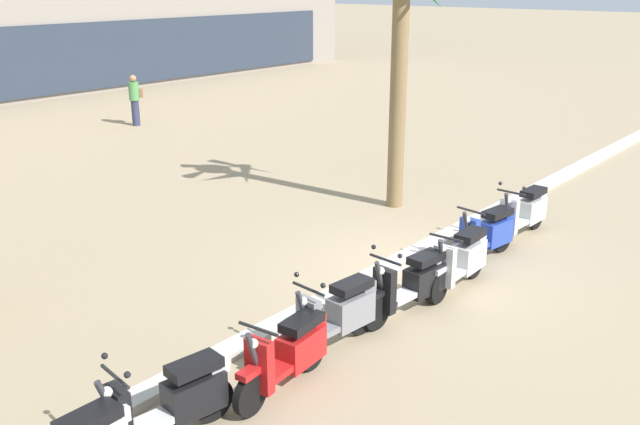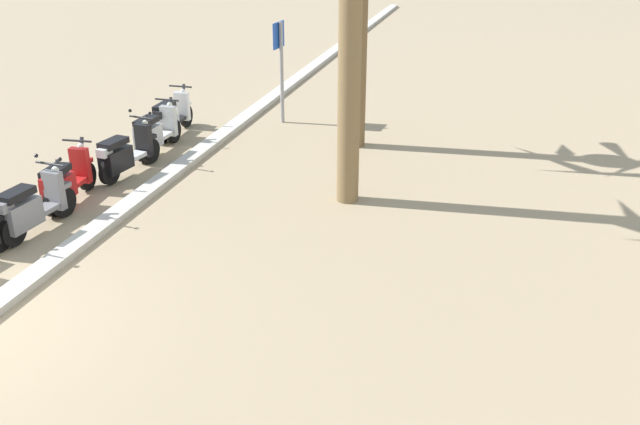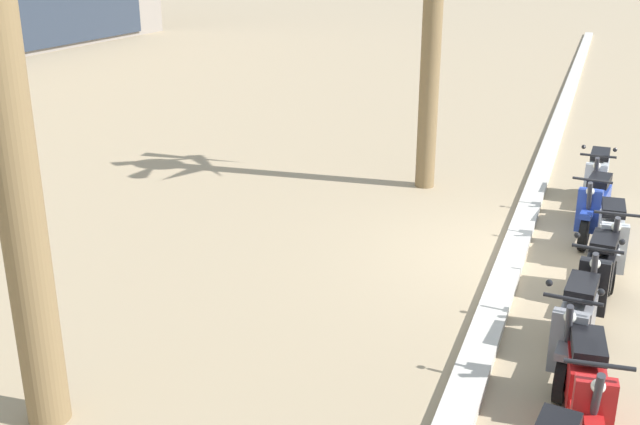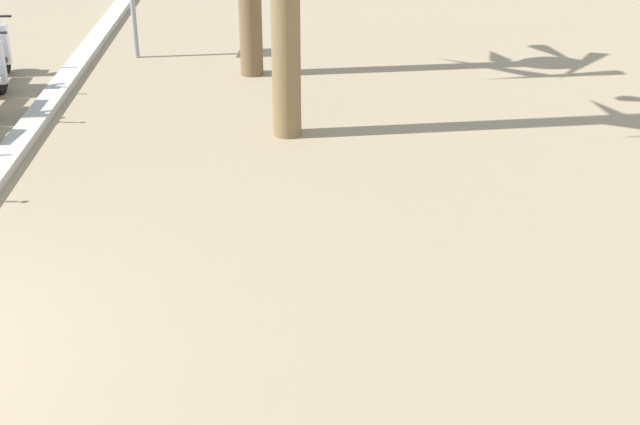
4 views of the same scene
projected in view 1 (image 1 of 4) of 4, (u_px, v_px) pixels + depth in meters
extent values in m
plane|color=#9E896B|center=(415.00, 271.00, 12.04)|extent=(200.00, 200.00, 0.00)
cube|color=#BCB7AD|center=(397.00, 262.00, 12.24)|extent=(60.00, 0.36, 0.12)
cube|color=black|center=(88.00, 419.00, 6.65)|extent=(0.60, 0.31, 0.12)
cube|color=silver|center=(115.00, 415.00, 6.88)|extent=(0.24, 0.20, 0.16)
cylinder|color=black|center=(212.00, 399.00, 7.92)|extent=(0.53, 0.17, 0.52)
cube|color=silver|center=(157.00, 420.00, 7.46)|extent=(0.63, 0.36, 0.08)
cube|color=black|center=(195.00, 394.00, 7.73)|extent=(0.72, 0.41, 0.43)
cube|color=black|center=(194.00, 366.00, 7.63)|extent=(0.63, 0.38, 0.12)
cube|color=black|center=(119.00, 417.00, 7.12)|extent=(0.18, 0.36, 0.66)
cube|color=black|center=(103.00, 424.00, 7.00)|extent=(0.34, 0.20, 0.08)
cylinder|color=#333338|center=(110.00, 407.00, 7.02)|extent=(0.29, 0.11, 0.69)
cylinder|color=black|center=(115.00, 376.00, 6.97)|extent=(0.11, 0.56, 0.04)
sphere|color=white|center=(107.00, 392.00, 6.95)|extent=(0.12, 0.12, 0.12)
cube|color=silver|center=(216.00, 365.00, 7.84)|extent=(0.26, 0.23, 0.16)
sphere|color=black|center=(127.00, 375.00, 6.78)|extent=(0.07, 0.07, 0.07)
sphere|color=black|center=(105.00, 356.00, 7.11)|extent=(0.07, 0.07, 0.07)
cylinder|color=black|center=(250.00, 395.00, 8.01)|extent=(0.53, 0.15, 0.52)
cylinder|color=black|center=(311.00, 350.00, 8.96)|extent=(0.53, 0.15, 0.52)
cube|color=red|center=(280.00, 369.00, 8.43)|extent=(0.62, 0.34, 0.08)
cube|color=red|center=(301.00, 347.00, 8.74)|extent=(0.71, 0.39, 0.42)
cube|color=black|center=(302.00, 322.00, 8.65)|extent=(0.63, 0.36, 0.12)
cube|color=red|center=(260.00, 365.00, 8.06)|extent=(0.17, 0.35, 0.66)
cube|color=red|center=(249.00, 372.00, 7.92)|extent=(0.33, 0.19, 0.08)
cylinder|color=#333338|center=(255.00, 357.00, 7.95)|extent=(0.29, 0.10, 0.69)
cylinder|color=black|center=(258.00, 329.00, 7.91)|extent=(0.09, 0.56, 0.04)
sphere|color=white|center=(253.00, 344.00, 7.88)|extent=(0.12, 0.12, 0.12)
cube|color=red|center=(315.00, 321.00, 8.90)|extent=(0.26, 0.22, 0.16)
cylinder|color=black|center=(299.00, 347.00, 9.05)|extent=(0.53, 0.14, 0.52)
cylinder|color=black|center=(361.00, 317.00, 9.85)|extent=(0.53, 0.14, 0.52)
cube|color=slate|center=(329.00, 328.00, 9.40)|extent=(0.62, 0.33, 0.08)
cube|color=slate|center=(351.00, 310.00, 9.65)|extent=(0.71, 0.38, 0.45)
cube|color=black|center=(352.00, 286.00, 9.55)|extent=(0.62, 0.35, 0.12)
cube|color=slate|center=(309.00, 322.00, 9.07)|extent=(0.17, 0.35, 0.66)
cube|color=slate|center=(299.00, 327.00, 8.95)|extent=(0.33, 0.19, 0.08)
cylinder|color=#333338|center=(304.00, 314.00, 8.97)|extent=(0.29, 0.09, 0.69)
cylinder|color=black|center=(308.00, 289.00, 8.92)|extent=(0.09, 0.56, 0.04)
sphere|color=white|center=(303.00, 301.00, 8.90)|extent=(0.12, 0.12, 0.12)
cube|color=slate|center=(365.00, 286.00, 9.77)|extent=(0.26, 0.22, 0.16)
sphere|color=black|center=(323.00, 285.00, 8.74)|extent=(0.07, 0.07, 0.07)
sphere|color=black|center=(297.00, 275.00, 9.06)|extent=(0.07, 0.07, 0.07)
cylinder|color=black|center=(376.00, 313.00, 9.97)|extent=(0.53, 0.15, 0.52)
cylinder|color=black|center=(432.00, 285.00, 10.87)|extent=(0.53, 0.15, 0.52)
cube|color=silver|center=(403.00, 295.00, 10.37)|extent=(0.62, 0.33, 0.08)
cube|color=black|center=(424.00, 279.00, 10.67)|extent=(0.71, 0.38, 0.43)
cube|color=black|center=(426.00, 258.00, 10.57)|extent=(0.62, 0.35, 0.12)
cube|color=black|center=(384.00, 290.00, 10.00)|extent=(0.17, 0.35, 0.66)
cube|color=black|center=(376.00, 294.00, 9.88)|extent=(0.33, 0.19, 0.08)
cylinder|color=#333338|center=(381.00, 282.00, 9.90)|extent=(0.29, 0.10, 0.69)
cylinder|color=black|center=(385.00, 260.00, 9.85)|extent=(0.09, 0.56, 0.04)
sphere|color=white|center=(381.00, 271.00, 9.83)|extent=(0.12, 0.12, 0.12)
cube|color=silver|center=(437.00, 259.00, 10.79)|extent=(0.26, 0.22, 0.16)
sphere|color=black|center=(400.00, 256.00, 9.66)|extent=(0.07, 0.07, 0.07)
sphere|color=black|center=(374.00, 247.00, 9.99)|extent=(0.07, 0.07, 0.07)
cylinder|color=black|center=(438.00, 287.00, 10.79)|extent=(0.52, 0.12, 0.52)
cylinder|color=black|center=(474.00, 263.00, 11.71)|extent=(0.52, 0.12, 0.52)
cube|color=silver|center=(455.00, 272.00, 11.19)|extent=(0.61, 0.30, 0.08)
cube|color=silver|center=(469.00, 256.00, 11.48)|extent=(0.69, 0.34, 0.46)
cube|color=black|center=(471.00, 235.00, 11.38)|extent=(0.61, 0.32, 0.12)
cube|color=silver|center=(444.00, 266.00, 10.83)|extent=(0.15, 0.34, 0.66)
cube|color=silver|center=(439.00, 270.00, 10.70)|extent=(0.32, 0.17, 0.08)
cylinder|color=#333338|center=(442.00, 259.00, 10.73)|extent=(0.28, 0.08, 0.69)
cylinder|color=black|center=(446.00, 238.00, 10.68)|extent=(0.06, 0.56, 0.04)
sphere|color=white|center=(442.00, 248.00, 10.65)|extent=(0.12, 0.12, 0.12)
cube|color=silver|center=(478.00, 236.00, 11.62)|extent=(0.25, 0.21, 0.16)
cylinder|color=black|center=(462.00, 255.00, 12.05)|extent=(0.53, 0.17, 0.52)
cylinder|color=black|center=(502.00, 238.00, 12.82)|extent=(0.53, 0.17, 0.52)
cube|color=#233D9E|center=(481.00, 244.00, 12.38)|extent=(0.63, 0.35, 0.08)
cube|color=#233D9E|center=(495.00, 232.00, 12.62)|extent=(0.72, 0.40, 0.44)
cube|color=black|center=(498.00, 213.00, 12.52)|extent=(0.63, 0.37, 0.12)
cube|color=#233D9E|center=(469.00, 237.00, 12.07)|extent=(0.18, 0.36, 0.66)
cube|color=#233D9E|center=(463.00, 239.00, 11.95)|extent=(0.34, 0.20, 0.08)
cylinder|color=#333338|center=(467.00, 229.00, 11.97)|extent=(0.29, 0.11, 0.69)
cylinder|color=black|center=(471.00, 211.00, 11.92)|extent=(0.11, 0.56, 0.04)
sphere|color=white|center=(467.00, 220.00, 11.90)|extent=(0.12, 0.12, 0.12)
cube|color=#233D9E|center=(506.00, 215.00, 12.73)|extent=(0.26, 0.23, 0.16)
cylinder|color=black|center=(503.00, 233.00, 13.06)|extent=(0.52, 0.12, 0.52)
cylinder|color=black|center=(536.00, 216.00, 14.00)|extent=(0.52, 0.12, 0.52)
cube|color=silver|center=(519.00, 222.00, 13.47)|extent=(0.61, 0.30, 0.08)
cube|color=silver|center=(531.00, 210.00, 13.78)|extent=(0.69, 0.35, 0.45)
cube|color=black|center=(534.00, 192.00, 13.68)|extent=(0.61, 0.32, 0.12)
cube|color=silver|center=(509.00, 216.00, 13.09)|extent=(0.15, 0.35, 0.66)
cube|color=silver|center=(504.00, 219.00, 12.97)|extent=(0.33, 0.17, 0.08)
cylinder|color=#333338|center=(507.00, 210.00, 12.99)|extent=(0.29, 0.08, 0.69)
cylinder|color=black|center=(511.00, 192.00, 12.94)|extent=(0.06, 0.56, 0.04)
sphere|color=white|center=(508.00, 201.00, 12.92)|extent=(0.12, 0.12, 0.12)
cube|color=silver|center=(540.00, 194.00, 13.91)|extent=(0.25, 0.21, 0.16)
sphere|color=black|center=(524.00, 188.00, 12.76)|extent=(0.07, 0.07, 0.07)
sphere|color=black|center=(500.00, 183.00, 13.07)|extent=(0.07, 0.07, 0.07)
cylinder|color=olive|center=(398.00, 88.00, 14.68)|extent=(0.35, 0.35, 5.17)
cylinder|color=#2D3351|center=(136.00, 113.00, 23.74)|extent=(0.26, 0.26, 0.86)
cylinder|color=#4C8C4C|center=(134.00, 91.00, 23.50)|extent=(0.34, 0.34, 0.61)
sphere|color=#9E704C|center=(133.00, 78.00, 23.37)|extent=(0.23, 0.23, 0.23)
cube|color=brown|center=(140.00, 93.00, 23.66)|extent=(0.15, 0.18, 0.28)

